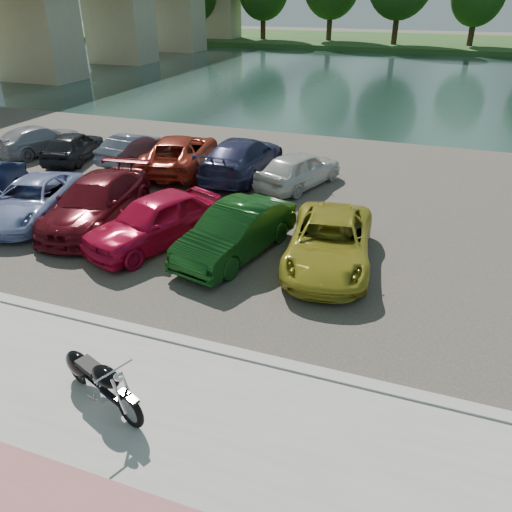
# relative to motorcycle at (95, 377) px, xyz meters

# --- Properties ---
(ground) EXTENTS (200.00, 200.00, 0.00)m
(ground) POSITION_rel_motorcycle_xyz_m (1.31, 0.03, -0.56)
(ground) COLOR #595447
(ground) RESTS_ON ground
(promenade) EXTENTS (60.00, 6.00, 0.10)m
(promenade) POSITION_rel_motorcycle_xyz_m (1.31, -0.97, -0.51)
(promenade) COLOR #A2A099
(promenade) RESTS_ON ground
(kerb) EXTENTS (60.00, 0.30, 0.14)m
(kerb) POSITION_rel_motorcycle_xyz_m (1.31, 2.03, -0.49)
(kerb) COLOR #A2A099
(kerb) RESTS_ON ground
(parking_lot) EXTENTS (60.00, 18.00, 0.04)m
(parking_lot) POSITION_rel_motorcycle_xyz_m (1.31, 11.03, -0.54)
(parking_lot) COLOR #3D3831
(parking_lot) RESTS_ON ground
(river) EXTENTS (120.00, 40.00, 0.00)m
(river) POSITION_rel_motorcycle_xyz_m (1.31, 40.03, -0.56)
(river) COLOR #192E29
(river) RESTS_ON ground
(far_bank) EXTENTS (120.00, 24.00, 0.60)m
(far_bank) POSITION_rel_motorcycle_xyz_m (1.31, 72.03, -0.26)
(far_bank) COLOR #244619
(far_bank) RESTS_ON ground
(bridge) EXTENTS (7.00, 56.00, 8.55)m
(bridge) POSITION_rel_motorcycle_xyz_m (-26.69, 41.05, 4.96)
(bridge) COLOR tan
(bridge) RESTS_ON ground
(motorcycle) EXTENTS (2.23, 1.11, 1.05)m
(motorcycle) POSITION_rel_motorcycle_xyz_m (0.00, 0.00, 0.00)
(motorcycle) COLOR black
(motorcycle) RESTS_ON promenade
(car_2) EXTENTS (3.17, 4.98, 1.28)m
(car_2) POSITION_rel_motorcycle_xyz_m (-7.05, 6.38, 0.12)
(car_2) COLOR #8D99CD
(car_2) RESTS_ON parking_lot
(car_3) EXTENTS (2.75, 5.35, 1.48)m
(car_3) POSITION_rel_motorcycle_xyz_m (-4.77, 6.74, 0.22)
(car_3) COLOR #5B0D15
(car_3) RESTS_ON parking_lot
(car_4) EXTENTS (3.28, 4.82, 1.52)m
(car_4) POSITION_rel_motorcycle_xyz_m (-2.25, 6.09, 0.24)
(car_4) COLOR red
(car_4) RESTS_ON parking_lot
(car_5) EXTENTS (2.47, 4.62, 1.44)m
(car_5) POSITION_rel_motorcycle_xyz_m (0.27, 6.25, 0.20)
(car_5) COLOR #103D12
(car_5) RESTS_ON parking_lot
(car_6) EXTENTS (2.81, 5.04, 1.33)m
(car_6) POSITION_rel_motorcycle_xyz_m (2.89, 6.61, 0.15)
(car_6) COLOR #A79D26
(car_6) RESTS_ON parking_lot
(car_7) EXTENTS (2.65, 4.61, 1.26)m
(car_7) POSITION_rel_motorcycle_xyz_m (-12.15, 12.55, 0.11)
(car_7) COLOR #9F9FA7
(car_7) RESTS_ON parking_lot
(car_8) EXTENTS (2.32, 4.07, 1.31)m
(car_8) POSITION_rel_motorcycle_xyz_m (-9.84, 12.10, 0.13)
(car_8) COLOR black
(car_8) RESTS_ON parking_lot
(car_9) EXTENTS (1.71, 3.85, 1.23)m
(car_9) POSITION_rel_motorcycle_xyz_m (-7.25, 12.90, 0.09)
(car_9) COLOR slate
(car_9) RESTS_ON parking_lot
(car_10) EXTENTS (3.51, 5.69, 1.47)m
(car_10) POSITION_rel_motorcycle_xyz_m (-4.81, 12.56, 0.21)
(car_10) COLOR #9D2B1A
(car_10) RESTS_ON parking_lot
(car_11) EXTENTS (2.18, 5.32, 1.54)m
(car_11) POSITION_rel_motorcycle_xyz_m (-2.07, 12.77, 0.25)
(car_11) COLOR #292A50
(car_11) RESTS_ON parking_lot
(car_12) EXTENTS (2.93, 4.40, 1.39)m
(car_12) POSITION_rel_motorcycle_xyz_m (0.43, 12.30, 0.17)
(car_12) COLOR silver
(car_12) RESTS_ON parking_lot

